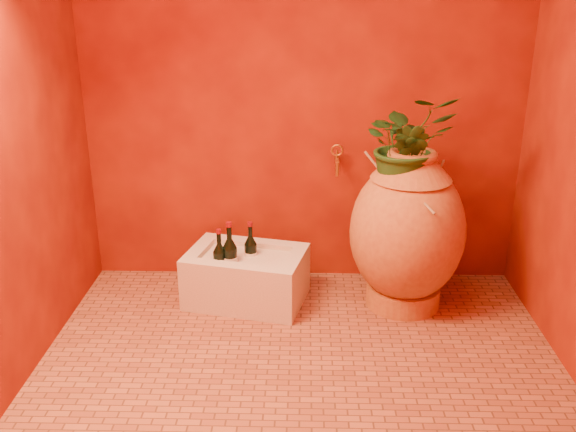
{
  "coord_description": "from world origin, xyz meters",
  "views": [
    {
      "loc": [
        0.01,
        -2.6,
        1.74
      ],
      "look_at": [
        -0.07,
        0.35,
        0.62
      ],
      "focal_mm": 40.0,
      "sensor_mm": 36.0,
      "label": 1
    }
  ],
  "objects_px": {
    "amphora": "(407,231)",
    "wine_bottle_b": "(251,254)",
    "wine_bottle_a": "(230,259)",
    "wine_bottle_c": "(220,262)",
    "wall_tap": "(337,158)",
    "stone_basin": "(246,277)"
  },
  "relations": [
    {
      "from": "amphora",
      "to": "wall_tap",
      "type": "distance_m",
      "value": 0.57
    },
    {
      "from": "amphora",
      "to": "wine_bottle_c",
      "type": "height_order",
      "value": "amphora"
    },
    {
      "from": "amphora",
      "to": "wine_bottle_a",
      "type": "relative_size",
      "value": 2.65
    },
    {
      "from": "wine_bottle_a",
      "to": "wall_tap",
      "type": "xyz_separation_m",
      "value": [
        0.58,
        0.34,
        0.48
      ]
    },
    {
      "from": "wine_bottle_b",
      "to": "wine_bottle_c",
      "type": "xyz_separation_m",
      "value": [
        -0.16,
        -0.11,
        0.0
      ]
    },
    {
      "from": "stone_basin",
      "to": "wine_bottle_c",
      "type": "distance_m",
      "value": 0.2
    },
    {
      "from": "wine_bottle_c",
      "to": "amphora",
      "type": "bearing_deg",
      "value": 3.16
    },
    {
      "from": "amphora",
      "to": "wall_tap",
      "type": "height_order",
      "value": "amphora"
    },
    {
      "from": "wine_bottle_a",
      "to": "wine_bottle_c",
      "type": "relative_size",
      "value": 1.13
    },
    {
      "from": "wine_bottle_b",
      "to": "wall_tap",
      "type": "relative_size",
      "value": 1.8
    },
    {
      "from": "amphora",
      "to": "wine_bottle_a",
      "type": "bearing_deg",
      "value": -177.28
    },
    {
      "from": "wine_bottle_c",
      "to": "wall_tap",
      "type": "distance_m",
      "value": 0.88
    },
    {
      "from": "wine_bottle_c",
      "to": "wall_tap",
      "type": "bearing_deg",
      "value": 28.66
    },
    {
      "from": "wine_bottle_b",
      "to": "wine_bottle_c",
      "type": "bearing_deg",
      "value": -145.39
    },
    {
      "from": "wall_tap",
      "to": "stone_basin",
      "type": "bearing_deg",
      "value": -151.45
    },
    {
      "from": "wine_bottle_b",
      "to": "wine_bottle_c",
      "type": "height_order",
      "value": "same"
    },
    {
      "from": "amphora",
      "to": "wine_bottle_a",
      "type": "height_order",
      "value": "amphora"
    },
    {
      "from": "wine_bottle_b",
      "to": "wine_bottle_a",
      "type": "bearing_deg",
      "value": -136.25
    },
    {
      "from": "wine_bottle_a",
      "to": "wine_bottle_c",
      "type": "bearing_deg",
      "value": -169.37
    },
    {
      "from": "amphora",
      "to": "wine_bottle_c",
      "type": "xyz_separation_m",
      "value": [
        -1.01,
        -0.06,
        -0.17
      ]
    },
    {
      "from": "amphora",
      "to": "wine_bottle_b",
      "type": "distance_m",
      "value": 0.87
    },
    {
      "from": "wall_tap",
      "to": "wine_bottle_b",
      "type": "bearing_deg",
      "value": -153.48
    }
  ]
}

